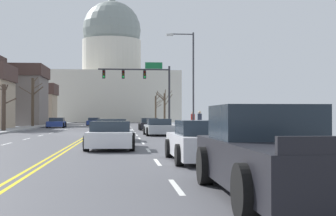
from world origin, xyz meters
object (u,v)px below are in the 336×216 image
sedan_near_00 (149,124)px  sedan_near_01 (113,126)px  pedestrian_00 (200,120)px  sedan_oncoming_01 (94,122)px  pedestrian_01 (193,120)px  bicycle_parked (181,127)px  sedan_near_03 (112,130)px  sedan_near_05 (203,142)px  signal_gantry (144,80)px  sedan_oncoming_00 (57,123)px  sedan_near_02 (159,128)px  sedan_near_04 (111,136)px  street_lamp_right (190,73)px  pickup_truck_near_06 (275,155)px

sedan_near_00 → sedan_near_01: 7.31m
pedestrian_00 → sedan_oncoming_01: bearing=106.6°
pedestrian_01 → sedan_near_00: bearing=112.6°
pedestrian_01 → bicycle_parked: size_ratio=0.94×
sedan_near_03 → sedan_near_05: bearing=-76.5°
signal_gantry → sedan_oncoming_00: size_ratio=1.72×
sedan_near_02 → sedan_near_04: sedan_near_02 is taller
street_lamp_right → sedan_oncoming_01: size_ratio=1.86×
sedan_near_03 → sedan_near_05: size_ratio=0.90×
pickup_truck_near_06 → sedan_oncoming_00: bearing=101.9°
sedan_near_02 → pedestrian_01: (3.31, 5.22, 0.50)m
sedan_near_05 → pedestrian_00: bearing=81.0°
sedan_near_05 → pickup_truck_near_06: bearing=-88.5°
sedan_near_01 → signal_gantry: bearing=73.6°
sedan_near_02 → sedan_near_05: 20.08m
street_lamp_right → sedan_near_02: (-2.82, -3.57, -4.36)m
sedan_near_05 → pedestrian_01: 25.53m
sedan_oncoming_00 → signal_gantry: bearing=-30.0°
sedan_near_02 → sedan_near_00: bearing=89.8°
street_lamp_right → pedestrian_00: 4.16m
sedan_oncoming_01 → sedan_near_01: bearing=-83.5°
pickup_truck_near_06 → pedestrian_00: 29.03m
sedan_near_05 → pedestrian_01: size_ratio=2.81×
sedan_near_02 → pedestrian_01: 6.20m
sedan_near_01 → sedan_near_05: (3.33, -26.69, 0.06)m
sedan_near_04 → bicycle_parked: (5.67, 20.98, -0.08)m
sedan_near_00 → sedan_near_04: 27.25m
sedan_oncoming_01 → bicycle_parked: bearing=-72.4°
sedan_near_02 → pickup_truck_near_06: size_ratio=0.76×
sedan_oncoming_01 → pedestrian_00: size_ratio=2.58×
sedan_near_04 → sedan_near_00: bearing=83.2°
sedan_near_01 → pedestrian_01: (6.76, -1.40, 0.52)m
sedan_near_03 → sedan_near_02: bearing=64.9°
sedan_near_05 → sedan_oncoming_00: sedan_near_05 is taller
pickup_truck_near_06 → sedan_oncoming_00: (-10.56, 50.11, -0.16)m
sedan_oncoming_00 → sedan_near_01: bearing=-67.2°
bicycle_parked → sedan_near_03: bearing=-112.5°
sedan_near_04 → sedan_oncoming_00: (-7.34, 37.41, 0.01)m
pickup_truck_near_06 → street_lamp_right: bearing=84.8°
sedan_near_03 → pedestrian_00: bearing=53.8°
street_lamp_right → pickup_truck_near_06: 30.70m
sedan_near_00 → pedestrian_01: size_ratio=2.71×
sedan_near_04 → pedestrian_00: 17.43m
sedan_near_03 → bicycle_parked: size_ratio=2.40×
sedan_near_04 → sedan_near_01: bearing=90.8°
sedan_oncoming_01 → bicycle_parked: 30.69m
signal_gantry → bicycle_parked: (2.75, -10.52, -4.84)m
sedan_near_01 → sedan_oncoming_00: 18.20m
sedan_near_04 → signal_gantry: bearing=84.7°
signal_gantry → sedan_near_04: signal_gantry is taller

